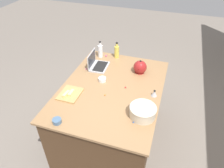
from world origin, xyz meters
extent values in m
plane|color=slate|center=(0.00, 0.00, 0.00)|extent=(12.00, 12.00, 0.00)
cube|color=#4C331E|center=(0.00, 0.00, 0.43)|extent=(1.58, 1.16, 0.87)
cube|color=#9E754C|center=(0.00, 0.00, 0.89)|extent=(1.64, 1.22, 0.03)
cube|color=#B7B7BC|center=(-0.38, -0.31, 0.91)|extent=(0.32, 0.24, 0.02)
cube|color=black|center=(-0.38, -0.30, 0.92)|extent=(0.28, 0.17, 0.00)
cube|color=#B7B7BC|center=(-0.38, -0.42, 1.02)|extent=(0.30, 0.02, 0.20)
cube|color=#333842|center=(-0.38, -0.42, 1.02)|extent=(0.27, 0.02, 0.18)
cylinder|color=beige|center=(0.36, 0.45, 0.96)|extent=(0.27, 0.27, 0.12)
cylinder|color=black|center=(0.36, 0.45, 0.96)|extent=(0.22, 0.22, 0.10)
torus|color=beige|center=(0.36, 0.45, 1.02)|extent=(0.28, 0.28, 0.02)
cylinder|color=#DBC64C|center=(-0.73, -0.17, 0.99)|extent=(0.07, 0.07, 0.18)
cylinder|color=#DBC64C|center=(-0.73, -0.17, 1.11)|extent=(0.03, 0.03, 0.05)
cylinder|color=black|center=(-0.73, -0.17, 1.14)|extent=(0.03, 0.03, 0.01)
cylinder|color=white|center=(-0.67, -0.40, 0.99)|extent=(0.07, 0.07, 0.19)
cylinder|color=white|center=(-0.67, -0.40, 1.11)|extent=(0.03, 0.03, 0.05)
cylinder|color=black|center=(-0.67, -0.40, 1.15)|extent=(0.03, 0.03, 0.01)
cylinder|color=maroon|center=(-0.44, 0.25, 0.91)|extent=(0.13, 0.13, 0.01)
sphere|color=maroon|center=(-0.44, 0.25, 0.98)|extent=(0.18, 0.18, 0.18)
cone|color=maroon|center=(-0.35, 0.25, 1.00)|extent=(0.08, 0.03, 0.07)
sphere|color=black|center=(-0.44, 0.25, 1.07)|extent=(0.02, 0.02, 0.02)
cube|color=tan|center=(0.29, -0.43, 0.91)|extent=(0.29, 0.24, 0.02)
cube|color=#F4E58C|center=(0.33, -0.45, 0.94)|extent=(0.11, 0.05, 0.04)
cube|color=#F4E58C|center=(0.30, -0.41, 0.94)|extent=(0.11, 0.04, 0.04)
cylinder|color=white|center=(-0.09, -0.16, 0.92)|extent=(0.10, 0.10, 0.05)
cylinder|color=slate|center=(0.73, -0.35, 0.92)|extent=(0.09, 0.09, 0.05)
cone|color=#B2B2B7|center=(0.00, 0.52, 0.94)|extent=(0.07, 0.07, 0.07)
cylinder|color=black|center=(0.00, 0.52, 0.97)|extent=(0.02, 0.02, 0.01)
sphere|color=blue|center=(-0.70, 0.24, 0.91)|extent=(0.02, 0.02, 0.02)
sphere|color=green|center=(-0.36, -0.24, 0.91)|extent=(0.01, 0.01, 0.01)
sphere|color=blue|center=(0.49, 0.39, 0.91)|extent=(0.01, 0.01, 0.01)
sphere|color=red|center=(-0.04, 0.16, 0.91)|extent=(0.02, 0.02, 0.02)
sphere|color=#CC3399|center=(-0.70, -0.32, 0.91)|extent=(0.02, 0.02, 0.02)
sphere|color=#CC3399|center=(-0.27, -0.47, 0.91)|extent=(0.02, 0.02, 0.02)
sphere|color=orange|center=(0.18, -0.03, 0.91)|extent=(0.02, 0.02, 0.02)
camera|label=1|loc=(1.93, 0.63, 2.48)|focal=33.28mm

